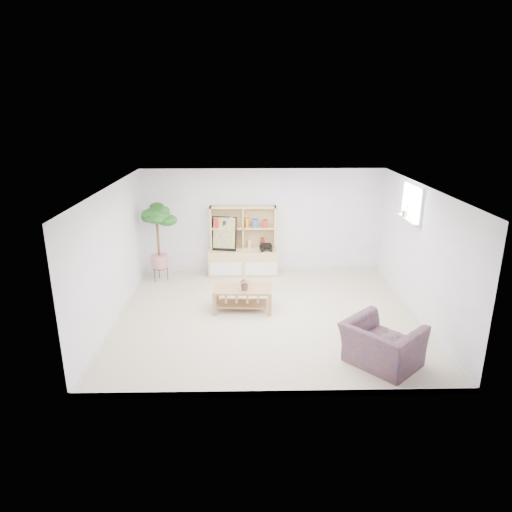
{
  "coord_description": "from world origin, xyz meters",
  "views": [
    {
      "loc": [
        -0.37,
        -7.71,
        3.7
      ],
      "look_at": [
        -0.2,
        0.16,
        1.12
      ],
      "focal_mm": 32.0,
      "sensor_mm": 36.0,
      "label": 1
    }
  ],
  "objects_px": {
    "storage_unit": "(243,241)",
    "coffee_table": "(243,299)",
    "floor_tree": "(158,243)",
    "armchair": "(382,342)"
  },
  "relations": [
    {
      "from": "storage_unit",
      "to": "armchair",
      "type": "distance_m",
      "value": 4.49
    },
    {
      "from": "coffee_table",
      "to": "floor_tree",
      "type": "relative_size",
      "value": 0.63
    },
    {
      "from": "storage_unit",
      "to": "coffee_table",
      "type": "distance_m",
      "value": 2.03
    },
    {
      "from": "storage_unit",
      "to": "coffee_table",
      "type": "bearing_deg",
      "value": -89.98
    },
    {
      "from": "coffee_table",
      "to": "armchair",
      "type": "xyz_separation_m",
      "value": [
        2.09,
        -2.01,
        0.16
      ]
    },
    {
      "from": "storage_unit",
      "to": "armchair",
      "type": "bearing_deg",
      "value": -62.21
    },
    {
      "from": "coffee_table",
      "to": "armchair",
      "type": "relative_size",
      "value": 1.05
    },
    {
      "from": "storage_unit",
      "to": "armchair",
      "type": "height_order",
      "value": "storage_unit"
    },
    {
      "from": "floor_tree",
      "to": "armchair",
      "type": "height_order",
      "value": "floor_tree"
    },
    {
      "from": "coffee_table",
      "to": "floor_tree",
      "type": "height_order",
      "value": "floor_tree"
    }
  ]
}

